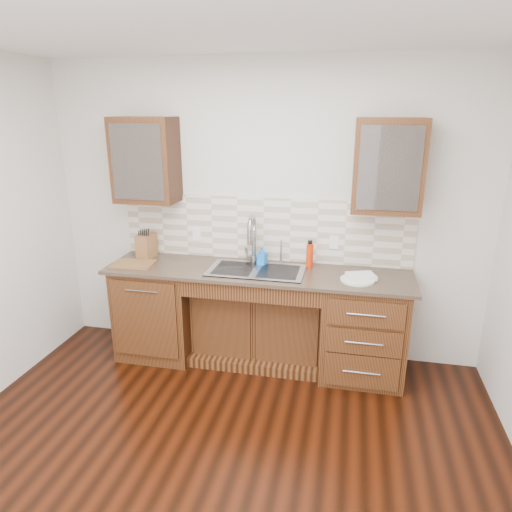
% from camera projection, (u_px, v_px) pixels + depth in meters
% --- Properties ---
extents(ground, '(4.00, 3.50, 0.10)m').
position_uv_depth(ground, '(211.00, 480.00, 2.98)').
color(ground, black).
extents(wall_back, '(4.00, 0.10, 2.70)m').
position_uv_depth(wall_back, '(265.00, 212.00, 4.23)').
color(wall_back, silver).
rests_on(wall_back, ground).
extents(base_cabinet_left, '(0.70, 0.62, 0.88)m').
position_uv_depth(base_cabinet_left, '(160.00, 309.00, 4.36)').
color(base_cabinet_left, '#593014').
rests_on(base_cabinet_left, ground).
extents(base_cabinet_center, '(1.20, 0.44, 0.70)m').
position_uv_depth(base_cabinet_center, '(259.00, 323.00, 4.28)').
color(base_cabinet_center, '#593014').
rests_on(base_cabinet_center, ground).
extents(base_cabinet_right, '(0.70, 0.62, 0.88)m').
position_uv_depth(base_cabinet_right, '(363.00, 328.00, 3.98)').
color(base_cabinet_right, '#593014').
rests_on(base_cabinet_right, ground).
extents(countertop, '(2.70, 0.65, 0.03)m').
position_uv_depth(countertop, '(257.00, 272.00, 4.02)').
color(countertop, '#84705B').
rests_on(countertop, base_cabinet_left).
extents(backsplash, '(2.70, 0.02, 0.59)m').
position_uv_depth(backsplash, '(264.00, 229.00, 4.21)').
color(backsplash, beige).
rests_on(backsplash, wall_back).
extents(sink, '(0.84, 0.46, 0.19)m').
position_uv_depth(sink, '(256.00, 280.00, 4.02)').
color(sink, '#9E9EA5').
rests_on(sink, countertop).
extents(faucet, '(0.04, 0.04, 0.40)m').
position_uv_depth(faucet, '(254.00, 241.00, 4.16)').
color(faucet, '#999993').
rests_on(faucet, countertop).
extents(filter_tap, '(0.02, 0.02, 0.24)m').
position_uv_depth(filter_tap, '(281.00, 251.00, 4.15)').
color(filter_tap, '#999993').
rests_on(filter_tap, countertop).
extents(upper_cabinet_left, '(0.55, 0.34, 0.75)m').
position_uv_depth(upper_cabinet_left, '(146.00, 160.00, 4.08)').
color(upper_cabinet_left, '#593014').
rests_on(upper_cabinet_left, wall_back).
extents(upper_cabinet_right, '(0.55, 0.34, 0.75)m').
position_uv_depth(upper_cabinet_right, '(388.00, 166.00, 3.67)').
color(upper_cabinet_right, '#593014').
rests_on(upper_cabinet_right, wall_back).
extents(outlet_left, '(0.08, 0.01, 0.12)m').
position_uv_depth(outlet_left, '(197.00, 234.00, 4.36)').
color(outlet_left, white).
rests_on(outlet_left, backsplash).
extents(outlet_right, '(0.08, 0.01, 0.12)m').
position_uv_depth(outlet_right, '(334.00, 242.00, 4.10)').
color(outlet_right, white).
rests_on(outlet_right, backsplash).
extents(soap_bottle, '(0.09, 0.10, 0.17)m').
position_uv_depth(soap_bottle, '(262.00, 256.00, 4.12)').
color(soap_bottle, blue).
rests_on(soap_bottle, countertop).
extents(water_bottle, '(0.07, 0.07, 0.22)m').
position_uv_depth(water_bottle, '(310.00, 256.00, 4.04)').
color(water_bottle, red).
rests_on(water_bottle, countertop).
extents(plate, '(0.37, 0.37, 0.02)m').
position_uv_depth(plate, '(357.00, 280.00, 3.76)').
color(plate, beige).
rests_on(plate, countertop).
extents(dish_towel, '(0.27, 0.23, 0.04)m').
position_uv_depth(dish_towel, '(361.00, 276.00, 3.78)').
color(dish_towel, silver).
rests_on(dish_towel, plate).
extents(knife_block, '(0.14, 0.21, 0.23)m').
position_uv_depth(knife_block, '(146.00, 246.00, 4.33)').
color(knife_block, olive).
rests_on(knife_block, countertop).
extents(cutting_board, '(0.38, 0.28, 0.02)m').
position_uv_depth(cutting_board, '(133.00, 264.00, 4.15)').
color(cutting_board, brown).
rests_on(cutting_board, countertop).
extents(cup_left_a, '(0.15, 0.15, 0.09)m').
position_uv_depth(cup_left_a, '(140.00, 166.00, 4.11)').
color(cup_left_a, white).
rests_on(cup_left_a, upper_cabinet_left).
extents(cup_left_b, '(0.12, 0.12, 0.09)m').
position_uv_depth(cup_left_b, '(153.00, 167.00, 4.09)').
color(cup_left_b, silver).
rests_on(cup_left_b, upper_cabinet_left).
extents(cup_right_a, '(0.16, 0.16, 0.11)m').
position_uv_depth(cup_right_a, '(375.00, 172.00, 3.70)').
color(cup_right_a, silver).
rests_on(cup_right_a, upper_cabinet_right).
extents(cup_right_b, '(0.13, 0.13, 0.10)m').
position_uv_depth(cup_right_b, '(407.00, 173.00, 3.65)').
color(cup_right_b, white).
rests_on(cup_right_b, upper_cabinet_right).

